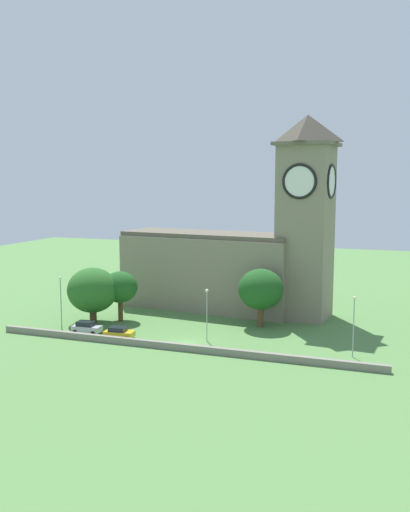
% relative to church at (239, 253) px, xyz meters
% --- Properties ---
extents(ground_plane, '(200.00, 200.00, 0.00)m').
position_rel_church_xyz_m(ground_plane, '(-1.32, -5.74, -9.60)').
color(ground_plane, '#517F42').
extents(church, '(36.15, 12.71, 31.34)m').
position_rel_church_xyz_m(church, '(0.00, 0.00, 0.00)').
color(church, gray).
rests_on(church, ground).
extents(quay_barrier, '(52.28, 0.70, 0.91)m').
position_rel_church_xyz_m(quay_barrier, '(-1.32, -23.85, -9.15)').
color(quay_barrier, gray).
rests_on(quay_barrier, ground).
extents(car_silver, '(4.21, 2.20, 1.77)m').
position_rel_church_xyz_m(car_silver, '(-16.25, -20.90, -8.71)').
color(car_silver, silver).
rests_on(car_silver, ground).
extents(car_yellow, '(4.23, 2.65, 1.63)m').
position_rel_church_xyz_m(car_yellow, '(-10.76, -21.54, -8.78)').
color(car_yellow, gold).
rests_on(car_yellow, ground).
extents(streetlamp_west_end, '(0.44, 0.44, 7.41)m').
position_rel_church_xyz_m(streetlamp_west_end, '(-22.14, -18.26, -4.69)').
color(streetlamp_west_end, '#9EA0A5').
rests_on(streetlamp_west_end, ground).
extents(streetlamp_west_mid, '(0.44, 0.44, 7.15)m').
position_rel_church_xyz_m(streetlamp_west_mid, '(0.98, -18.61, -4.85)').
color(streetlamp_west_mid, '#9EA0A5').
rests_on(streetlamp_west_mid, ground).
extents(streetlamp_central, '(0.44, 0.44, 7.62)m').
position_rel_church_xyz_m(streetlamp_central, '(20.15, -19.20, -4.58)').
color(streetlamp_central, '#9EA0A5').
rests_on(streetlamp_central, ground).
extents(tree_riverside_east, '(7.55, 7.55, 8.47)m').
position_rel_church_xyz_m(tree_riverside_east, '(-18.53, -15.27, -4.56)').
color(tree_riverside_east, brown).
rests_on(tree_riverside_east, ground).
extents(tree_by_tower, '(5.35, 5.35, 7.69)m').
position_rel_church_xyz_m(tree_by_tower, '(-15.27, -12.63, -4.37)').
color(tree_by_tower, brown).
rests_on(tree_by_tower, ground).
extents(tree_riverside_west, '(6.64, 6.64, 8.66)m').
position_rel_church_xyz_m(tree_riverside_west, '(5.95, -8.90, -3.98)').
color(tree_riverside_west, brown).
rests_on(tree_riverside_west, ground).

